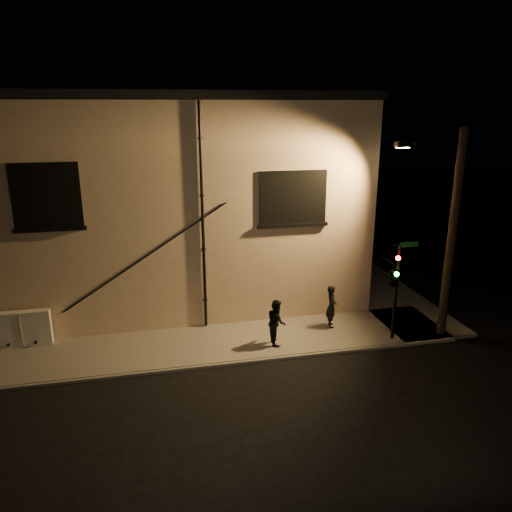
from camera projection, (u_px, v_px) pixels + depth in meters
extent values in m
plane|color=black|center=(270.00, 360.00, 16.95)|extent=(90.00, 90.00, 0.00)
cube|color=slate|center=(178.00, 347.00, 17.71)|extent=(20.00, 3.00, 0.12)
cube|color=slate|center=(354.00, 271.00, 25.75)|extent=(3.00, 16.00, 0.12)
cube|color=beige|center=(162.00, 194.00, 23.48)|extent=(16.00, 12.00, 8.50)
cube|color=black|center=(157.00, 96.00, 22.19)|extent=(16.20, 12.20, 0.30)
cube|color=black|center=(47.00, 196.00, 16.70)|extent=(2.20, 0.10, 2.20)
cube|color=black|center=(47.00, 195.00, 16.71)|extent=(1.98, 0.05, 1.98)
cube|color=black|center=(293.00, 197.00, 18.60)|extent=(2.60, 0.10, 2.00)
cube|color=#A5B28C|center=(293.00, 197.00, 18.62)|extent=(2.38, 0.05, 1.78)
cylinder|color=black|center=(203.00, 220.00, 18.04)|extent=(0.11, 0.11, 8.30)
cylinder|color=black|center=(143.00, 258.00, 17.99)|extent=(5.96, 0.04, 3.75)
cylinder|color=black|center=(146.00, 257.00, 18.00)|extent=(5.96, 0.04, 3.75)
cube|color=white|center=(22.00, 329.00, 17.52)|extent=(1.97, 0.33, 1.30)
imported|color=black|center=(331.00, 306.00, 19.00)|extent=(0.50, 0.67, 1.66)
imported|color=black|center=(277.00, 322.00, 17.67)|extent=(0.66, 0.83, 1.64)
cylinder|color=black|center=(396.00, 293.00, 17.79)|extent=(0.12, 0.12, 3.48)
imported|color=black|center=(393.00, 275.00, 17.41)|extent=(0.49, 2.11, 0.84)
sphere|color=#FF140C|center=(398.00, 258.00, 17.05)|extent=(0.17, 0.17, 0.17)
sphere|color=#14FF3F|center=(397.00, 274.00, 17.22)|extent=(0.17, 0.17, 0.17)
cube|color=#0C4C1E|center=(409.00, 244.00, 17.33)|extent=(0.70, 0.03, 0.18)
cylinder|color=black|center=(452.00, 238.00, 17.62)|extent=(0.32, 0.32, 7.62)
cylinder|color=black|center=(432.00, 142.00, 17.01)|extent=(1.93, 1.05, 0.10)
cube|color=black|center=(403.00, 144.00, 17.38)|extent=(0.55, 0.28, 0.18)
cube|color=#FFC672|center=(403.00, 147.00, 17.41)|extent=(0.42, 0.20, 0.04)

